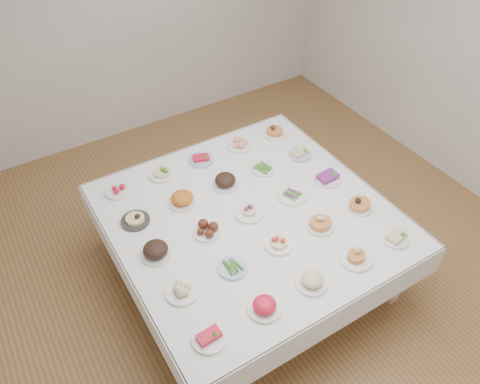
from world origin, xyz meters
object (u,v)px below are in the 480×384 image
dish_0 (209,336)px  dish_12 (249,210)px  display_table (250,220)px  dish_24 (275,129)px

dish_0 → dish_12: (0.82, 0.81, 0.01)m
dish_12 → display_table: bearing=-56.4°
display_table → dish_24: size_ratio=9.81×
dish_12 → dish_24: size_ratio=1.08×
display_table → dish_0: (-0.82, -0.81, 0.10)m
dish_12 → dish_0: bearing=-135.0°
dish_0 → dish_24: size_ratio=1.02×
dish_12 → dish_24: (0.81, 0.80, 0.02)m
dish_0 → dish_24: (1.62, 1.61, 0.03)m
dish_0 → dish_12: size_ratio=0.95×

